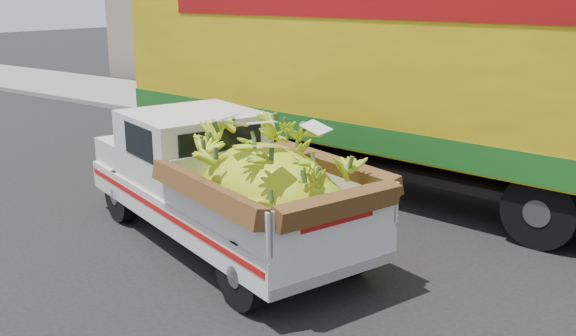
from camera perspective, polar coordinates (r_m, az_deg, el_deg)
The scene contains 6 objects.
ground at distance 9.57m, azimuth -5.38°, elevation -6.75°, with size 100.00×100.00×0.00m, color black.
curb at distance 14.69m, azimuth 11.43°, elevation 1.23°, with size 60.00×0.25×0.15m, color gray.
sidewalk at distance 16.58m, azimuth 14.55°, elevation 2.63°, with size 60.00×4.00×0.14m, color gray.
building_left at distance 25.21m, azimuth 2.88°, elevation 12.91°, with size 18.00×6.00×5.00m, color gray.
pickup_truck at distance 8.96m, azimuth -4.73°, elevation -1.57°, with size 5.59×3.42×1.85m.
semi_trailer at distance 12.01m, azimuth 8.34°, elevation 8.19°, with size 12.04×3.61×3.80m.
Camera 1 is at (5.96, -6.56, 3.60)m, focal length 40.00 mm.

